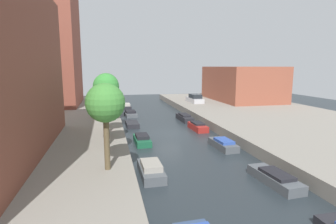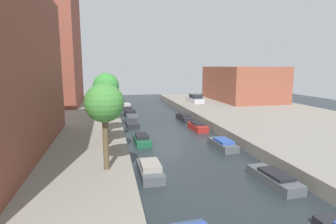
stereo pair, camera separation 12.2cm
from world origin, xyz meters
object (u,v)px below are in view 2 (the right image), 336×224
low_block_right (242,83)px  street_tree_3 (106,87)px  street_tree_0 (104,104)px  moored_boat_right_1 (274,178)px  street_tree_1 (106,103)px  moored_boat_right_4 (185,118)px  moored_boat_left_5 (127,106)px  moored_boat_left_1 (150,170)px  street_tree_4 (106,85)px  moored_boat_left_3 (132,124)px  street_tree_2 (106,97)px  moored_boat_right_2 (223,144)px  parked_car (195,99)px  moored_boat_left_4 (131,114)px  moored_boat_left_2 (142,139)px  apartment_tower_far (43,26)px  moored_boat_right_3 (198,127)px

low_block_right → street_tree_3: size_ratio=2.86×
street_tree_0 → moored_boat_right_1: bearing=-11.8°
street_tree_1 → moored_boat_right_4: 17.01m
moored_boat_left_5 → moored_boat_left_1: bearing=-90.7°
street_tree_4 → moored_boat_left_3: street_tree_4 is taller
street_tree_2 → moored_boat_right_2: size_ratio=1.25×
parked_car → moored_boat_left_4: bearing=-154.4°
low_block_right → moored_boat_right_1: 35.86m
moored_boat_left_2 → moored_boat_left_4: bearing=89.5°
street_tree_1 → moored_boat_left_4: size_ratio=1.33×
street_tree_4 → moored_boat_left_1: street_tree_4 is taller
apartment_tower_far → street_tree_1: apartment_tower_far is taller
moored_boat_right_1 → moored_boat_right_2: size_ratio=1.13×
parked_car → low_block_right: bearing=9.2°
moored_boat_left_5 → moored_boat_right_4: bearing=-60.5°
low_block_right → moored_boat_right_3: 23.09m
moored_boat_left_3 → moored_boat_right_1: 19.83m
moored_boat_left_2 → moored_boat_right_3: moored_boat_right_3 is taller
apartment_tower_far → moored_boat_left_2: 28.93m
street_tree_3 → parked_car: bearing=43.4°
parked_car → street_tree_4: bearing=-148.4°
parked_car → moored_boat_left_5: 12.03m
street_tree_4 → moored_boat_right_3: 13.03m
apartment_tower_far → moored_boat_left_3: size_ratio=7.59×
moored_boat_left_3 → moored_boat_right_3: moored_boat_right_3 is taller
street_tree_0 → moored_boat_left_2: size_ratio=1.50×
parked_car → moored_boat_left_3: parked_car is taller
moored_boat_left_2 → street_tree_1: bearing=-134.3°
street_tree_4 → moored_boat_right_2: bearing=-54.6°
moored_boat_right_2 → moored_boat_left_3: bearing=123.6°
street_tree_0 → moored_boat_left_4: 24.04m
moored_boat_left_1 → street_tree_1: bearing=121.2°
street_tree_1 → low_block_right: bearing=45.5°
moored_boat_right_3 → street_tree_1: bearing=-143.9°
moored_boat_right_2 → street_tree_0: bearing=-151.1°
moored_boat_left_3 → street_tree_2: bearing=-113.4°
street_tree_4 → moored_boat_right_1: (10.16, -21.84, -4.45)m
moored_boat_right_2 → street_tree_1: bearing=-179.3°
moored_boat_right_3 → moored_boat_right_4: bearing=89.9°
street_tree_0 → moored_boat_left_3: bearing=79.8°
moored_boat_left_2 → moored_boat_right_1: (6.96, -10.83, -0.01)m
street_tree_0 → moored_boat_right_2: (10.08, 5.56, -4.67)m
moored_boat_right_3 → moored_boat_right_4: moored_boat_right_4 is taller
street_tree_3 → moored_boat_right_3: size_ratio=1.50×
apartment_tower_far → moored_boat_left_5: bearing=-1.9°
moored_boat_right_3 → street_tree_2: bearing=-162.1°
street_tree_1 → moored_boat_left_3: 12.02m
moored_boat_right_2 → parked_car: bearing=78.1°
moored_boat_left_4 → moored_boat_right_4: (6.84, -4.87, 0.05)m
street_tree_1 → moored_boat_left_2: street_tree_1 is taller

